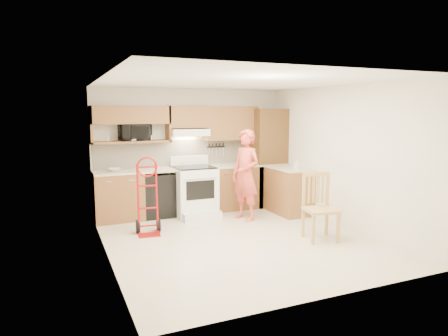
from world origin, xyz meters
TOP-DOWN VIEW (x-y plane):
  - floor at (0.00, 0.00)m, footprint 4.00×4.50m
  - ceiling at (0.00, 0.00)m, footprint 4.00×4.50m
  - wall_back at (0.00, 2.26)m, footprint 4.00×0.02m
  - wall_front at (0.00, -2.26)m, footprint 4.00×0.02m
  - wall_left at (-2.01, 0.00)m, footprint 0.02×4.50m
  - wall_right at (2.01, 0.00)m, footprint 0.02×4.50m
  - backsplash at (0.00, 2.23)m, footprint 3.92×0.03m
  - lower_cab_left at (-1.55, 1.95)m, footprint 0.90×0.60m
  - dishwasher at (-0.80, 1.95)m, footprint 0.60×0.60m
  - lower_cab_right at (0.83, 1.95)m, footprint 1.14×0.60m
  - countertop_left at (-1.25, 1.95)m, footprint 1.50×0.63m
  - countertop_right at (0.83, 1.95)m, footprint 1.14×0.63m
  - cab_return_right at (1.70, 1.15)m, footprint 0.60×1.00m
  - countertop_return at (1.70, 1.15)m, footprint 0.63×1.00m
  - pantry_tall at (1.65, 1.95)m, footprint 0.70×0.60m
  - upper_cab_left at (-1.25, 2.08)m, footprint 1.50×0.33m
  - upper_shelf_mw at (-1.25, 2.08)m, footprint 1.50×0.33m
  - upper_cab_center at (-0.12, 2.08)m, footprint 0.76×0.33m
  - upper_cab_right at (0.83, 2.08)m, footprint 1.14×0.33m
  - range_hood at (-0.12, 2.02)m, footprint 0.76×0.46m
  - knife_strip at (0.55, 2.21)m, footprint 0.40×0.05m
  - microwave at (-1.18, 2.08)m, footprint 0.61×0.44m
  - range at (-0.11, 1.66)m, footprint 0.78×1.03m
  - person at (0.68, 1.05)m, footprint 0.60×0.73m
  - hand_truck at (-1.23, 0.84)m, footprint 0.51×0.48m
  - dining_chair at (1.23, -0.54)m, footprint 0.58×0.61m
  - soap_bottle at (1.70, 0.88)m, footprint 0.09×0.09m
  - bowl at (-1.60, 1.95)m, footprint 0.26×0.26m

SIDE VIEW (x-z plane):
  - floor at x=0.00m, z-range -0.02..0.00m
  - dishwasher at x=-0.80m, z-range 0.00..0.85m
  - lower_cab_left at x=-1.55m, z-range 0.00..0.90m
  - lower_cab_right at x=0.83m, z-range 0.00..0.90m
  - cab_return_right at x=1.70m, z-range 0.00..0.90m
  - dining_chair at x=1.23m, z-range 0.00..1.07m
  - range at x=-0.11m, z-range 0.00..1.16m
  - hand_truck at x=-1.23m, z-range 0.00..1.18m
  - person at x=0.68m, z-range 0.00..1.72m
  - countertop_left at x=-1.25m, z-range 0.90..0.94m
  - countertop_right at x=0.83m, z-range 0.90..0.94m
  - countertop_return at x=1.70m, z-range 0.90..0.94m
  - bowl at x=-1.60m, z-range 0.94..1.00m
  - soap_bottle at x=1.70m, z-range 0.94..1.13m
  - pantry_tall at x=1.65m, z-range 0.00..2.10m
  - backsplash at x=0.00m, z-range 0.92..1.48m
  - knife_strip at x=0.55m, z-range 1.09..1.39m
  - wall_back at x=0.00m, z-range 0.00..2.50m
  - wall_front at x=0.00m, z-range 0.00..2.50m
  - wall_left at x=-2.01m, z-range 0.00..2.50m
  - wall_right at x=2.01m, z-range 0.00..2.50m
  - upper_shelf_mw at x=-1.25m, z-range 1.45..1.49m
  - range_hood at x=-0.12m, z-range 1.56..1.70m
  - microwave at x=-1.18m, z-range 1.49..1.80m
  - upper_cab_right at x=0.83m, z-range 1.45..2.15m
  - upper_cab_center at x=-0.12m, z-range 1.72..2.16m
  - upper_cab_left at x=-1.25m, z-range 1.81..2.15m
  - ceiling at x=0.00m, z-range 2.50..2.52m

